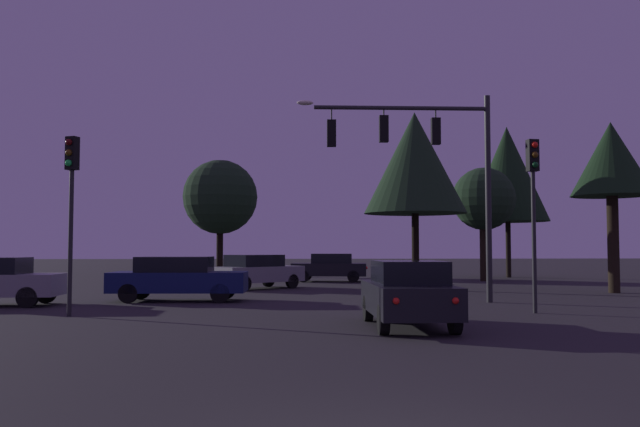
# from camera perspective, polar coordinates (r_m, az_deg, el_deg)

# --- Properties ---
(ground_plane) EXTENTS (168.00, 168.00, 0.00)m
(ground_plane) POSITION_cam_1_polar(r_m,az_deg,el_deg) (29.97, -1.82, -6.50)
(ground_plane) COLOR #262326
(ground_plane) RESTS_ON ground
(traffic_signal_mast_arm) EXTENTS (6.56, 0.47, 6.99)m
(traffic_signal_mast_arm) POSITION_cam_1_polar(r_m,az_deg,el_deg) (22.48, 9.32, 5.12)
(traffic_signal_mast_arm) COLOR #232326
(traffic_signal_mast_arm) RESTS_ON ground
(traffic_light_corner_left) EXTENTS (0.32, 0.36, 4.88)m
(traffic_light_corner_left) POSITION_cam_1_polar(r_m,az_deg,el_deg) (19.39, 18.05, 1.90)
(traffic_light_corner_left) COLOR #232326
(traffic_light_corner_left) RESTS_ON ground
(traffic_light_corner_right) EXTENTS (0.37, 0.39, 4.81)m
(traffic_light_corner_right) POSITION_cam_1_polar(r_m,az_deg,el_deg) (18.81, -20.81, 1.97)
(traffic_light_corner_right) COLOR #232326
(traffic_light_corner_right) RESTS_ON ground
(car_nearside_lane) EXTENTS (1.78, 4.08, 1.52)m
(car_nearside_lane) POSITION_cam_1_polar(r_m,az_deg,el_deg) (15.23, 7.65, -6.83)
(car_nearside_lane) COLOR black
(car_nearside_lane) RESTS_ON ground
(car_crossing_left) EXTENTS (4.71, 2.08, 1.52)m
(car_crossing_left) POSITION_cam_1_polar(r_m,az_deg,el_deg) (23.08, -12.23, -5.48)
(car_crossing_left) COLOR #0F1947
(car_crossing_left) RESTS_ON ground
(car_far_lane) EXTENTS (4.26, 2.39, 1.52)m
(car_far_lane) POSITION_cam_1_polar(r_m,az_deg,el_deg) (35.74, 0.86, -4.67)
(car_far_lane) COLOR black
(car_far_lane) RESTS_ON ground
(car_parked_lot) EXTENTS (4.35, 4.10, 1.52)m
(car_parked_lot) POSITION_cam_1_polar(r_m,az_deg,el_deg) (29.50, -5.56, -5.00)
(car_parked_lot) COLOR gray
(car_parked_lot) RESTS_ON ground
(tree_behind_sign) EXTENTS (4.49, 4.49, 7.80)m
(tree_behind_sign) POSITION_cam_1_polar(r_m,az_deg,el_deg) (29.15, 8.24, 4.36)
(tree_behind_sign) COLOR black
(tree_behind_sign) RESTS_ON ground
(tree_left_far) EXTENTS (5.01, 5.01, 7.77)m
(tree_left_far) POSITION_cam_1_polar(r_m,az_deg,el_deg) (44.70, -8.67, 1.41)
(tree_left_far) COLOR black
(tree_left_far) RESTS_ON ground
(tree_center_horizon) EXTENTS (3.27, 3.27, 7.01)m
(tree_center_horizon) POSITION_cam_1_polar(r_m,az_deg,el_deg) (29.49, 23.98, 4.20)
(tree_center_horizon) COLOR black
(tree_center_horizon) RESTS_ON ground
(tree_right_cluster) EXTENTS (3.49, 3.49, 6.31)m
(tree_right_cluster) POSITION_cam_1_polar(r_m,az_deg,el_deg) (37.60, 14.04, 1.16)
(tree_right_cluster) COLOR black
(tree_right_cluster) RESTS_ON ground
(tree_lot_edge) EXTENTS (5.06, 5.06, 9.46)m
(tree_lot_edge) POSITION_cam_1_polar(r_m,az_deg,el_deg) (42.79, 15.96, 3.31)
(tree_lot_edge) COLOR black
(tree_lot_edge) RESTS_ON ground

